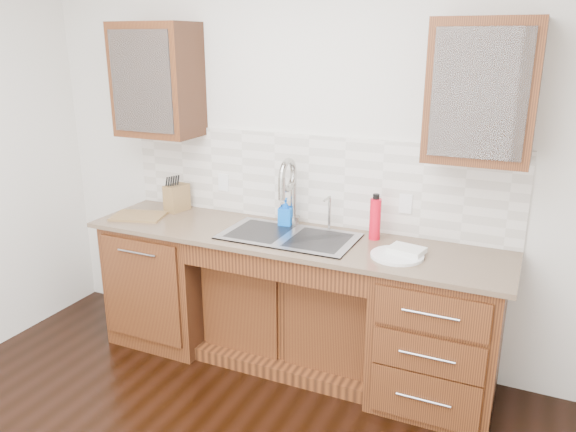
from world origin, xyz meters
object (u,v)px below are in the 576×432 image
at_px(water_bottle, 375,219).
at_px(knife_block, 177,198).
at_px(soap_bottle, 286,212).
at_px(cutting_board, 139,216).
at_px(plate, 397,256).

bearing_deg(water_bottle, knife_block, -179.98).
bearing_deg(soap_bottle, water_bottle, -8.30).
relative_size(water_bottle, knife_block, 1.35).
distance_m(knife_block, cutting_board, 0.30).
height_order(water_bottle, knife_block, water_bottle).
xyz_separation_m(plate, cutting_board, (-1.82, -0.00, -0.00)).
height_order(water_bottle, cutting_board, water_bottle).
height_order(soap_bottle, plate, soap_bottle).
relative_size(plate, cutting_board, 0.87).
bearing_deg(plate, knife_block, 171.82).
height_order(plate, knife_block, knife_block).
bearing_deg(cutting_board, plate, 0.08).
xyz_separation_m(soap_bottle, plate, (0.81, -0.25, -0.09)).
bearing_deg(water_bottle, cutting_board, -171.46).
xyz_separation_m(knife_block, cutting_board, (-0.15, -0.24, -0.09)).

